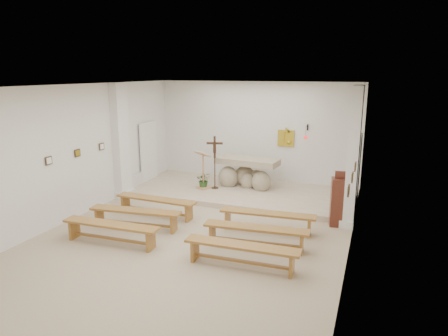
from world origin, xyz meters
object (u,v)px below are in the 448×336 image
at_px(lectern, 203,170).
at_px(bench_right_front, 268,217).
at_px(crucifix_stand, 215,158).
at_px(bench_left_second, 135,214).
at_px(donation_pedestal, 338,202).
at_px(bench_left_third, 111,228).
at_px(bench_right_third, 242,250).
at_px(altar, 246,175).
at_px(bench_left_front, 156,202).
at_px(bench_right_second, 256,232).

distance_m(lectern, bench_right_front, 3.67).
xyz_separation_m(crucifix_stand, bench_left_second, (-0.69, -3.50, -0.76)).
xyz_separation_m(donation_pedestal, bench_left_third, (-4.65, -3.00, -0.26)).
bearing_deg(lectern, bench_right_third, -35.51).
xyz_separation_m(altar, lectern, (-1.23, -0.70, 0.21)).
bearing_deg(bench_right_front, donation_pedestal, 28.63).
relative_size(altar, bench_left_front, 0.89).
relative_size(bench_right_front, bench_left_third, 1.00).
distance_m(donation_pedestal, bench_left_front, 4.77).
distance_m(lectern, crucifix_stand, 0.53).
xyz_separation_m(lectern, bench_left_front, (-0.34, -2.37, -0.39)).
relative_size(donation_pedestal, bench_left_third, 0.61).
xyz_separation_m(lectern, donation_pedestal, (4.32, -1.34, -0.14)).
distance_m(altar, crucifix_stand, 1.19).
xyz_separation_m(bench_right_front, bench_right_third, (0.00, -1.97, 0.00)).
relative_size(donation_pedestal, bench_left_front, 0.61).
relative_size(altar, bench_right_front, 0.89).
height_order(altar, bench_right_front, altar).
bearing_deg(bench_right_third, bench_left_third, 177.76).
distance_m(crucifix_stand, bench_left_third, 4.60).
height_order(donation_pedestal, bench_right_front, donation_pedestal).
bearing_deg(bench_left_third, bench_right_front, 30.00).
relative_size(bench_right_front, bench_right_second, 1.00).
height_order(crucifix_stand, bench_right_second, crucifix_stand).
relative_size(lectern, bench_right_second, 0.53).
height_order(bench_left_second, bench_right_third, same).
bearing_deg(bench_left_third, lectern, 83.15).
bearing_deg(bench_left_front, bench_right_front, 2.17).
relative_size(donation_pedestal, bench_right_front, 0.60).
xyz_separation_m(donation_pedestal, bench_right_front, (-1.55, -1.03, -0.26)).
relative_size(bench_left_front, bench_left_second, 0.99).
distance_m(bench_left_third, bench_right_third, 3.11).
xyz_separation_m(lectern, crucifix_stand, (0.35, 0.14, 0.37)).
distance_m(altar, bench_left_front, 3.45).
height_order(altar, bench_left_third, altar).
bearing_deg(bench_right_second, crucifix_stand, 119.19).
distance_m(bench_left_front, bench_right_third, 3.68).
height_order(bench_left_front, bench_right_third, same).
bearing_deg(bench_right_third, bench_left_front, 145.35).
xyz_separation_m(altar, donation_pedestal, (3.08, -2.04, 0.07)).
height_order(lectern, bench_right_third, lectern).
bearing_deg(bench_right_front, bench_left_second, -167.45).
bearing_deg(bench_right_second, lectern, 124.07).
height_order(lectern, bench_left_front, lectern).
distance_m(bench_left_front, bench_right_second, 3.26).
distance_m(altar, bench_left_third, 5.28).
distance_m(lectern, bench_left_second, 3.40).
distance_m(altar, lectern, 1.43).
xyz_separation_m(crucifix_stand, donation_pedestal, (3.97, -1.48, -0.51)).
height_order(donation_pedestal, bench_left_front, donation_pedestal).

